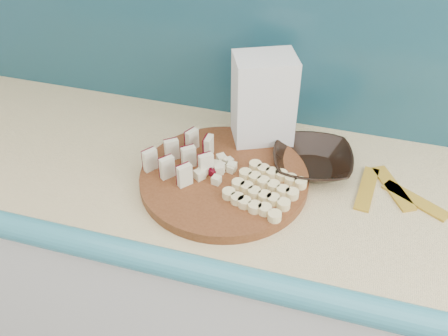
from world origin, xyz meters
name	(u,v)px	position (x,y,z in m)	size (l,w,h in m)	color
kitchen_counter	(281,303)	(0.10, 1.50, 0.46)	(2.20, 0.63, 0.91)	white
backsplash	(323,40)	(0.10, 1.79, 1.16)	(2.20, 0.02, 0.50)	teal
cutting_board	(224,178)	(-0.07, 1.47, 0.92)	(0.40, 0.40, 0.03)	#4D2510
apple_wedges	(183,157)	(-0.17, 1.48, 0.96)	(0.16, 0.17, 0.06)	beige
apple_chunks	(215,167)	(-0.09, 1.48, 0.95)	(0.07, 0.07, 0.02)	beige
banana_slices	(264,189)	(0.04, 1.44, 0.94)	(0.18, 0.18, 0.02)	#F7E096
brown_bowl	(312,161)	(0.13, 1.58, 0.93)	(0.20, 0.20, 0.05)	black
flour_bag	(263,103)	(-0.02, 1.65, 1.04)	(0.15, 0.11, 0.25)	silver
canister	(254,126)	(-0.04, 1.65, 0.97)	(0.07, 0.07, 0.11)	white
banana_peel	(391,192)	(0.32, 1.55, 0.91)	(0.21, 0.18, 0.01)	gold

